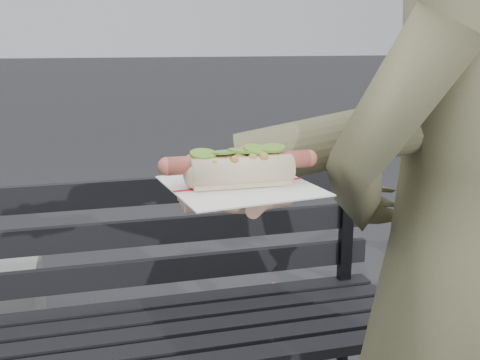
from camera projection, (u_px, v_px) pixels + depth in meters
name	position (u px, v px, depth m)	size (l,w,h in m)	color
park_bench	(144.00, 307.00, 1.62)	(1.50, 0.44, 0.88)	black
person	(453.00, 281.00, 1.02)	(0.62, 0.41, 1.69)	brown
held_hotdog	(356.00, 142.00, 0.87)	(0.64, 0.31, 0.20)	brown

